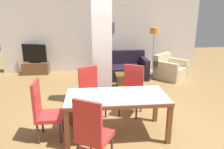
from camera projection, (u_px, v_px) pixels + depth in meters
ground_plane at (116, 133)px, 4.10m from camera, size 18.00×18.00×0.00m
back_wall at (102, 34)px, 7.99m from camera, size 7.20×0.09×2.70m
divider_pillar at (102, 49)px, 5.06m from camera, size 0.44×0.32×2.70m
dining_table at (116, 103)px, 3.92m from camera, size 1.81×0.89×0.77m
dining_chair_far_left at (91, 91)px, 4.68m from camera, size 0.62×0.62×1.07m
dining_chair_head_left at (44, 109)px, 3.82m from camera, size 0.46×0.46×1.07m
dining_chair_near_left at (92, 131)px, 3.14m from camera, size 0.63×0.63×1.07m
dining_chair_far_right at (132, 89)px, 4.80m from camera, size 0.62×0.62×1.07m
sofa at (120, 69)px, 7.36m from camera, size 1.80×0.94×0.88m
armchair at (170, 70)px, 7.32m from camera, size 1.22×1.22×0.80m
coffee_table at (125, 80)px, 6.47m from camera, size 0.58×0.47×0.42m
bottle at (129, 71)px, 6.30m from camera, size 0.07×0.07×0.27m
tv_stand at (36, 68)px, 7.82m from camera, size 0.90×0.40×0.42m
tv_screen at (34, 54)px, 7.67m from camera, size 0.87×0.29×0.65m
floor_lamp at (154, 35)px, 7.80m from camera, size 0.34×0.34×1.62m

